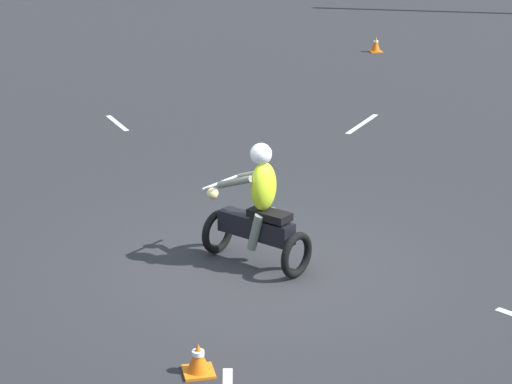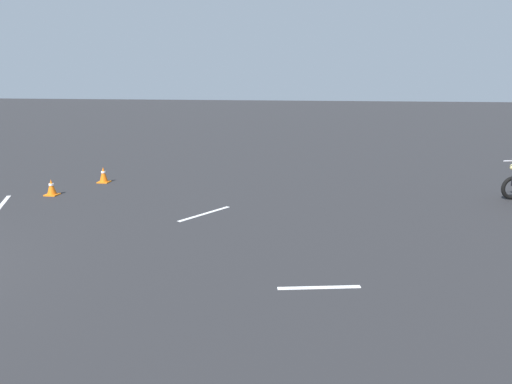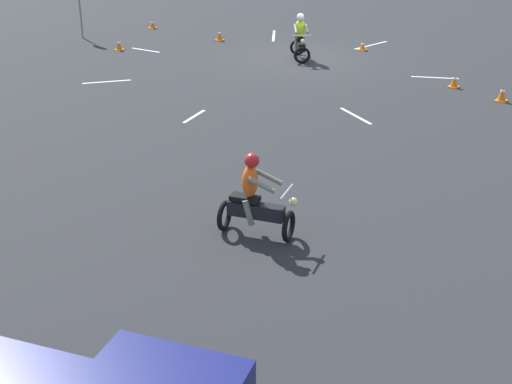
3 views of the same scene
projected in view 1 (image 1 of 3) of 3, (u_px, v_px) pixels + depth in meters
name	position (u px, v px, depth m)	size (l,w,h in m)	color
ground_plane	(264.00, 269.00, 12.86)	(120.00, 120.00, 0.00)	#28282B
motorcycle_rider_foreground	(258.00, 213.00, 12.75)	(1.35, 1.46, 1.66)	black
traffic_cone_mid_left	(198.00, 359.00, 10.28)	(0.32, 0.32, 0.34)	orange
traffic_cone_far_right	(376.00, 45.00, 26.28)	(0.32, 0.32, 0.41)	orange
lane_stripe_ne	(362.00, 124.00, 19.55)	(0.10, 1.58, 0.01)	silver
lane_stripe_n	(117.00, 123.00, 19.61)	(0.10, 1.24, 0.01)	silver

